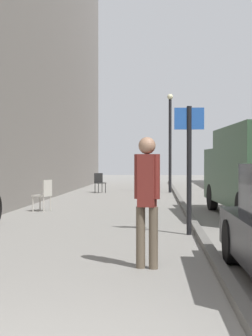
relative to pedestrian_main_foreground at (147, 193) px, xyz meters
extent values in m
plane|color=gray|center=(-0.60, 8.21, -1.05)|extent=(80.00, 80.00, 0.00)
cube|color=#615F5B|center=(0.98, 8.21, -0.99)|extent=(0.16, 40.00, 0.12)
cylinder|color=brown|center=(0.09, -0.02, -0.62)|extent=(0.13, 0.13, 0.85)
cylinder|color=brown|center=(-0.09, 0.02, -0.62)|extent=(0.13, 0.13, 0.85)
cube|color=maroon|center=(0.00, 0.00, 0.17)|extent=(0.27, 0.24, 0.73)
cylinder|color=maroon|center=(0.13, -0.03, 0.22)|extent=(0.10, 0.10, 0.62)
cylinder|color=maroon|center=(-0.13, 0.03, 0.22)|extent=(0.10, 0.10, 0.62)
sphere|color=#9E755B|center=(0.00, 0.00, 0.65)|extent=(0.24, 0.24, 0.24)
cube|color=#335138|center=(2.65, 8.39, 0.06)|extent=(2.01, 1.64, 1.53)
cube|color=black|center=(2.61, 8.92, 0.39)|extent=(1.60, 0.16, 0.67)
cylinder|color=black|center=(1.81, 8.18, -0.65)|extent=(0.28, 0.81, 0.80)
cylinder|color=black|center=(2.09, 4.43, -0.65)|extent=(0.28, 0.81, 0.80)
cylinder|color=black|center=(1.21, 0.39, -0.73)|extent=(0.21, 0.64, 0.64)
cylinder|color=black|center=(0.78, 3.13, 0.25)|extent=(0.10, 0.10, 2.60)
cube|color=#2659B2|center=(0.78, 3.13, 1.30)|extent=(0.60, 0.04, 0.44)
cylinder|color=black|center=(0.74, 16.58, 1.20)|extent=(0.14, 0.14, 4.50)
sphere|color=beige|center=(0.74, 16.58, 3.57)|extent=(0.28, 0.28, 0.28)
cylinder|color=#B7B2A8|center=(-3.55, 7.36, -0.82)|extent=(0.04, 0.04, 0.45)
cylinder|color=#B7B2A8|center=(-3.43, 7.72, -0.82)|extent=(0.04, 0.04, 0.45)
cylinder|color=#B7B2A8|center=(-3.20, 7.24, -0.82)|extent=(0.04, 0.04, 0.45)
cylinder|color=#B7B2A8|center=(-3.07, 7.59, -0.82)|extent=(0.04, 0.04, 0.45)
cube|color=#B7B2A8|center=(-3.31, 7.48, -0.58)|extent=(0.56, 0.56, 0.04)
cube|color=#B7B2A8|center=(-3.13, 7.41, -0.33)|extent=(0.19, 0.43, 0.45)
cylinder|color=black|center=(-2.35, 16.15, -0.82)|extent=(0.04, 0.04, 0.45)
cylinder|color=black|center=(-2.67, 15.95, -0.82)|extent=(0.04, 0.04, 0.45)
cylinder|color=black|center=(-2.56, 16.46, -0.82)|extent=(0.04, 0.04, 0.45)
cylinder|color=black|center=(-2.87, 16.26, -0.82)|extent=(0.04, 0.04, 0.45)
cube|color=black|center=(-2.61, 16.20, -0.58)|extent=(0.61, 0.61, 0.04)
cube|color=black|center=(-2.72, 16.37, -0.33)|extent=(0.39, 0.27, 0.45)
camera|label=1|loc=(0.15, -6.60, 0.42)|focal=51.21mm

